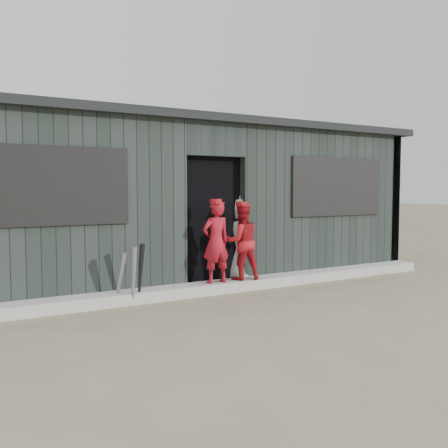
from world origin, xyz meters
TOP-DOWN VIEW (x-y plane):
  - ground at (0.00, 0.00)m, footprint 80.00×80.00m
  - curb at (0.00, 1.82)m, footprint 8.00×0.36m
  - bat_left at (-1.60, 1.74)m, footprint 0.13×0.31m
  - bat_mid at (-1.47, 1.60)m, footprint 0.09×0.21m
  - bat_right at (-1.34, 1.69)m, footprint 0.08×0.25m
  - player_red_left at (-0.15, 1.78)m, footprint 0.44×0.30m
  - player_red_right at (0.32, 1.82)m, footprint 0.63×0.53m
  - player_grey_back at (0.56, 2.20)m, footprint 0.76×0.59m
  - dugout at (0.00, 3.50)m, footprint 8.30×3.30m

SIDE VIEW (x-z plane):
  - ground at x=0.00m, z-range 0.00..0.00m
  - curb at x=0.00m, z-range 0.00..0.15m
  - bat_left at x=-1.60m, z-range 0.00..0.71m
  - bat_mid at x=-1.47m, z-range 0.00..0.78m
  - bat_right at x=-1.34m, z-range 0.00..0.81m
  - player_grey_back at x=0.56m, z-range 0.00..1.38m
  - player_red_right at x=0.32m, z-range 0.15..1.30m
  - player_red_left at x=-0.15m, z-range 0.15..1.34m
  - dugout at x=0.00m, z-range -0.02..2.60m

